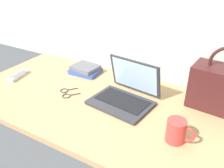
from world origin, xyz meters
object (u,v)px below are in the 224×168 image
(remote_control_near, at_px, (18,75))
(book_stack, at_px, (85,70))
(handbag, at_px, (222,88))
(coffee_mug, at_px, (177,131))
(laptop, at_px, (126,93))
(eyeglasses, at_px, (66,93))

(remote_control_near, height_order, book_stack, book_stack)
(remote_control_near, bearing_deg, handbag, 12.70)
(coffee_mug, bearing_deg, laptop, 151.87)
(remote_control_near, bearing_deg, laptop, 7.02)
(eyeglasses, bearing_deg, handbag, 19.61)
(coffee_mug, relative_size, eyeglasses, 0.88)
(coffee_mug, xyz_separation_m, book_stack, (-0.71, 0.35, -0.03))
(handbag, bearing_deg, laptop, -158.52)
(laptop, distance_m, handbag, 0.48)
(remote_control_near, xyz_separation_m, handbag, (1.17, 0.26, 0.10))
(remote_control_near, relative_size, book_stack, 0.86)
(laptop, distance_m, remote_control_near, 0.73)
(laptop, height_order, handbag, handbag)
(eyeglasses, bearing_deg, coffee_mug, -6.42)
(laptop, bearing_deg, handbag, 21.48)
(handbag, xyz_separation_m, book_stack, (-0.83, 0.00, -0.09))
(coffee_mug, relative_size, handbag, 0.37)
(coffee_mug, relative_size, remote_control_near, 0.73)
(handbag, bearing_deg, remote_control_near, -167.30)
(laptop, xyz_separation_m, coffee_mug, (0.32, -0.17, 0.01))
(coffee_mug, xyz_separation_m, eyeglasses, (-0.65, 0.07, -0.05))
(laptop, distance_m, book_stack, 0.42)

